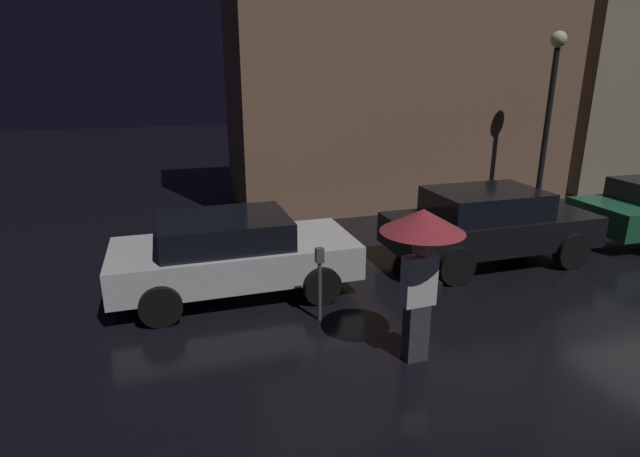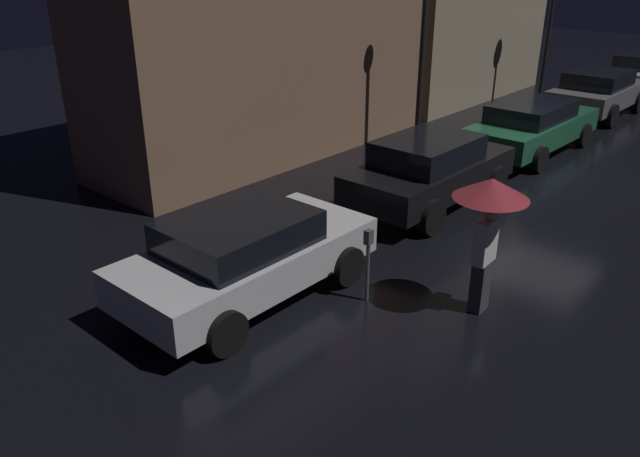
% 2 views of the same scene
% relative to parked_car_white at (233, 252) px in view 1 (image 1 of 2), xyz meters
% --- Properties ---
extents(building_facade_left, '(9.58, 3.00, 8.53)m').
position_rel_parked_car_white_xyz_m(building_facade_left, '(5.63, 5.17, 3.55)').
color(building_facade_left, '#8C664C').
rests_on(building_facade_left, ground).
extents(parked_car_white, '(4.06, 2.03, 1.35)m').
position_rel_parked_car_white_xyz_m(parked_car_white, '(0.00, 0.00, 0.00)').
color(parked_car_white, silver).
rests_on(parked_car_white, ground).
extents(parked_car_black, '(4.11, 1.92, 1.46)m').
position_rel_parked_car_white_xyz_m(parked_car_black, '(5.03, -0.03, 0.06)').
color(parked_car_black, black).
rests_on(parked_car_black, ground).
extents(pedestrian_with_umbrella, '(1.05, 1.05, 2.06)m').
position_rel_parked_car_white_xyz_m(pedestrian_with_umbrella, '(1.97, -2.86, 0.91)').
color(pedestrian_with_umbrella, '#383842').
rests_on(pedestrian_with_umbrella, ground).
extents(parking_meter, '(0.12, 0.10, 1.17)m').
position_rel_parked_car_white_xyz_m(parking_meter, '(1.09, -1.46, 0.01)').
color(parking_meter, '#4C5154').
rests_on(parking_meter, ground).
extents(street_lamp_near, '(0.38, 0.38, 4.57)m').
position_rel_parked_car_white_xyz_m(street_lamp_near, '(8.24, 2.36, 2.30)').
color(street_lamp_near, black).
rests_on(street_lamp_near, ground).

